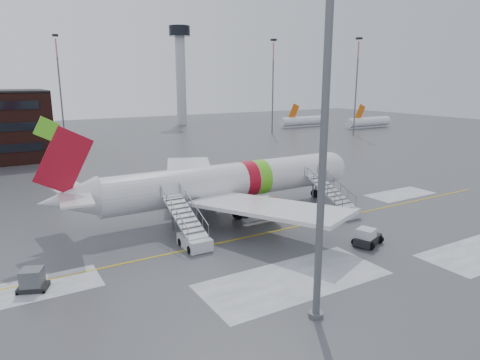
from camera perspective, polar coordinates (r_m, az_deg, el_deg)
ground at (r=42.73m, az=5.41°, el=-6.09°), size 260.00×260.00×0.00m
airliner at (r=45.48m, az=-2.31°, el=-0.36°), size 35.03×32.97×11.18m
airstair_fwd at (r=46.98m, az=12.98°, el=-3.22°), size 2.05×7.70×3.48m
airstair_aft at (r=37.72m, az=-6.57°, el=-7.08°), size 2.05×7.70×3.48m
pushback_tug at (r=39.17m, az=16.58°, el=-7.35°), size 3.10×2.73×1.58m
uld_container at (r=33.21m, az=-25.94°, el=-11.95°), size 2.27×1.99×1.55m
light_mast_near at (r=23.94m, az=11.43°, el=12.43°), size 1.20×1.20×26.93m
control_tower at (r=138.50m, az=-7.94°, el=15.07°), size 6.40×6.40×30.00m
light_mast_far_ne at (r=115.20m, az=4.41°, el=13.09°), size 1.20×1.20×24.25m
light_mast_far_n at (r=111.65m, az=-22.94°, el=12.11°), size 1.20×1.20×24.25m
light_mast_far_e at (r=114.82m, az=15.28°, el=12.68°), size 1.20×1.20×24.25m
distant_aircraft at (r=130.28m, az=11.26°, el=6.80°), size 35.00×18.00×8.00m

